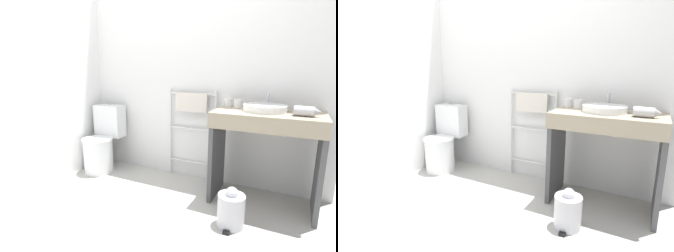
% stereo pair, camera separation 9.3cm
% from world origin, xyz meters
% --- Properties ---
extents(ground_plane, '(12.00, 12.00, 0.00)m').
position_xyz_m(ground_plane, '(0.00, 0.00, 0.00)').
color(ground_plane, '#B2AFA8').
extents(wall_back, '(2.84, 0.12, 2.55)m').
position_xyz_m(wall_back, '(0.00, 1.38, 1.27)').
color(wall_back, white).
rests_on(wall_back, ground_plane).
extents(wall_side, '(0.12, 1.97, 2.55)m').
position_xyz_m(wall_side, '(-1.36, 0.66, 1.27)').
color(wall_side, white).
rests_on(wall_side, ground_plane).
extents(toilet, '(0.37, 0.51, 0.80)m').
position_xyz_m(toilet, '(-1.06, 1.01, 0.34)').
color(toilet, white).
rests_on(toilet, ground_plane).
extents(towel_radiator, '(0.55, 0.06, 1.01)m').
position_xyz_m(towel_radiator, '(0.00, 1.27, 0.73)').
color(towel_radiator, silver).
rests_on(towel_radiator, ground_plane).
extents(vanity_counter, '(0.92, 0.54, 0.87)m').
position_xyz_m(vanity_counter, '(0.81, 1.02, 0.58)').
color(vanity_counter, gray).
rests_on(vanity_counter, ground_plane).
extents(sink_basin, '(0.37, 0.37, 0.06)m').
position_xyz_m(sink_basin, '(0.78, 1.04, 0.90)').
color(sink_basin, white).
rests_on(sink_basin, vanity_counter).
extents(faucet, '(0.02, 0.10, 0.14)m').
position_xyz_m(faucet, '(0.78, 1.24, 0.96)').
color(faucet, silver).
rests_on(faucet, vanity_counter).
extents(cup_near_wall, '(0.07, 0.07, 0.08)m').
position_xyz_m(cup_near_wall, '(0.42, 1.19, 0.91)').
color(cup_near_wall, white).
rests_on(cup_near_wall, vanity_counter).
extents(cup_near_edge, '(0.07, 0.07, 0.08)m').
position_xyz_m(cup_near_edge, '(0.53, 1.13, 0.91)').
color(cup_near_edge, white).
rests_on(cup_near_edge, vanity_counter).
extents(hair_dryer, '(0.20, 0.18, 0.08)m').
position_xyz_m(hair_dryer, '(1.09, 0.95, 0.91)').
color(hair_dryer, '#B7B7BC').
rests_on(hair_dryer, vanity_counter).
extents(trash_bin, '(0.22, 0.25, 0.34)m').
position_xyz_m(trash_bin, '(0.64, 0.54, 0.14)').
color(trash_bin, silver).
rests_on(trash_bin, ground_plane).
extents(bath_mat, '(0.56, 0.36, 0.01)m').
position_xyz_m(bath_mat, '(-1.07, 0.36, 0.01)').
color(bath_mat, silver).
rests_on(bath_mat, ground_plane).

